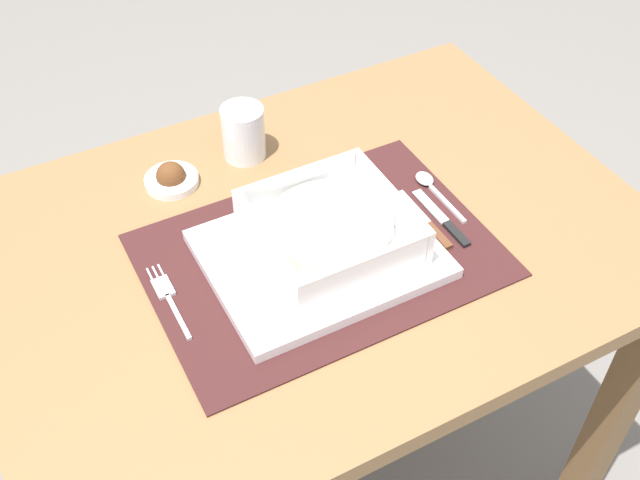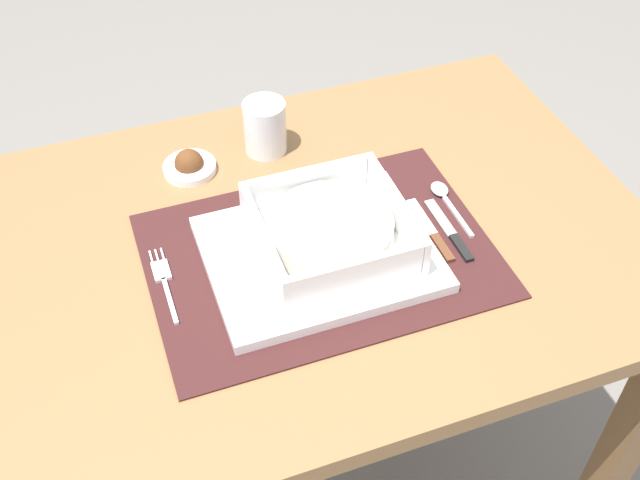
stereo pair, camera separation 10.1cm
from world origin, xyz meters
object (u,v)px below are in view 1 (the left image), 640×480
Objects in this scene: drinking_glass at (244,135)px; condiment_saucer at (171,178)px; porridge_bowl at (331,231)px; spoon at (429,184)px; butter_knife at (444,221)px; bread_knife at (426,223)px; dining_table at (316,290)px; fork at (167,295)px.

drinking_glass is 1.06× the size of condiment_saucer.
condiment_saucer is at bearing 120.42° from porridge_bowl.
condiment_saucer is (-0.14, 0.24, -0.03)m from porridge_bowl.
butter_knife is at bearing -105.82° from spoon.
butter_knife and bread_knife have the same top height.
bread_knife is (0.14, -0.06, 0.12)m from dining_table.
spoon is 0.93× the size of butter_knife.
porridge_bowl reaches higher than condiment_saucer.
butter_knife is (-0.02, -0.07, -0.00)m from spoon.
bread_knife is 0.38m from condiment_saucer.
dining_table is at bearing 3.47° from fork.
spoon reaches higher than fork.
porridge_bowl is 0.20m from spoon.
spoon reaches higher than bread_knife.
fork is 0.39m from butter_knife.
spoon is 0.38m from condiment_saucer.
drinking_glass is at bearing 125.20° from butter_knife.
fork is 1.07× the size of butter_knife.
condiment_saucer reaches higher than spoon.
fork is at bearing -133.04° from drinking_glass.
drinking_glass reaches higher than fork.
spoon is at bearing -43.86° from drinking_glass.
butter_knife is (0.39, -0.05, 0.00)m from fork.
dining_table is 0.23m from spoon.
drinking_glass is (0.21, 0.22, 0.03)m from fork.
condiment_saucer is (-0.12, -0.01, -0.03)m from drinking_glass.
spoon is at bearing 2.23° from dining_table.
fork is at bearing -176.10° from dining_table.
spoon is at bearing -29.44° from condiment_saucer.
fork is (-0.22, 0.03, -0.04)m from porridge_bowl.
drinking_glass reaches higher than dining_table.
condiment_saucer is (-0.33, 0.19, 0.00)m from spoon.
spoon is 1.49× the size of condiment_saucer.
fork reaches higher than dining_table.
drinking_glass reaches higher than spoon.
dining_table is at bearing -54.64° from condiment_saucer.
drinking_glass is (-0.01, 0.25, -0.00)m from porridge_bowl.
dining_table is 0.20m from bread_knife.
dining_table is at bearing 159.64° from bread_knife.
spoon reaches higher than butter_knife.
porridge_bowl reaches higher than spoon.
spoon is at bearing 73.31° from butter_knife.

